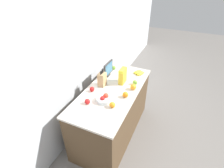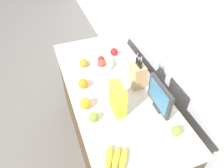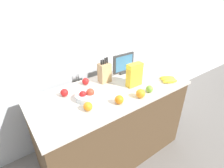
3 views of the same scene
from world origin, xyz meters
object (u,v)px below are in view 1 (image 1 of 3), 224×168
at_px(apple_leftmost, 135,82).
at_px(orange_front_right, 112,105).
at_px(knife_block, 102,79).
at_px(cereal_box, 123,75).
at_px(apple_front, 114,68).
at_px(small_monitor, 108,69).
at_px(apple_near_bananas, 92,89).
at_px(fruit_bowl, 104,99).
at_px(apple_by_knife_block, 87,101).
at_px(banana_bunch, 139,73).
at_px(orange_by_cereal, 133,87).
at_px(orange_mid_left, 125,95).

xyz_separation_m(apple_leftmost, orange_front_right, (-0.65, 0.10, 0.00)).
bearing_deg(knife_block, cereal_box, -51.30).
bearing_deg(apple_front, small_monitor, -177.45).
bearing_deg(small_monitor, apple_front, 2.55).
relative_size(small_monitor, apple_near_bananas, 3.89).
distance_m(small_monitor, apple_leftmost, 0.51).
bearing_deg(fruit_bowl, apple_near_bananas, 63.87).
relative_size(cereal_box, apple_near_bananas, 3.32).
xyz_separation_m(cereal_box, apple_leftmost, (0.03, -0.20, -0.10)).
bearing_deg(apple_by_knife_block, knife_block, 2.85).
distance_m(knife_block, apple_front, 0.56).
bearing_deg(banana_bunch, apple_near_bananas, 148.81).
height_order(knife_block, small_monitor, knife_block).
bearing_deg(orange_by_cereal, fruit_bowl, 147.43).
relative_size(cereal_box, orange_by_cereal, 2.82).
bearing_deg(fruit_bowl, cereal_box, -5.76).
bearing_deg(fruit_bowl, orange_mid_left, -49.09).
height_order(knife_block, apple_front, knife_block).
xyz_separation_m(banana_bunch, apple_leftmost, (-0.35, -0.04, 0.02)).
relative_size(banana_bunch, orange_mid_left, 2.61).
xyz_separation_m(apple_by_knife_block, apple_front, (1.04, 0.07, -0.00)).
height_order(small_monitor, apple_front, small_monitor).
xyz_separation_m(knife_block, apple_near_bananas, (-0.21, 0.06, -0.07)).
relative_size(apple_front, orange_front_right, 0.92).
xyz_separation_m(knife_block, small_monitor, (0.30, 0.04, 0.03)).
bearing_deg(apple_leftmost, small_monitor, 82.60).
height_order(apple_by_knife_block, orange_by_cereal, orange_by_cereal).
bearing_deg(small_monitor, cereal_box, -107.47).
xyz_separation_m(apple_front, orange_front_right, (-0.96, -0.41, 0.00)).
height_order(knife_block, banana_bunch, knife_block).
distance_m(banana_bunch, orange_by_cereal, 0.50).
bearing_deg(orange_mid_left, knife_block, 72.81).
relative_size(cereal_box, banana_bunch, 1.15).
bearing_deg(small_monitor, orange_front_right, -150.99).
height_order(cereal_box, orange_by_cereal, cereal_box).
height_order(fruit_bowl, apple_leftmost, fruit_bowl).
distance_m(small_monitor, apple_by_knife_block, 0.79).
xyz_separation_m(apple_leftmost, orange_mid_left, (-0.37, 0.02, 0.00)).
height_order(apple_front, apple_leftmost, same).
relative_size(small_monitor, orange_front_right, 3.69).
bearing_deg(orange_mid_left, apple_front, 35.26).
relative_size(apple_by_knife_block, orange_by_cereal, 0.87).
relative_size(apple_near_bananas, apple_front, 1.03).
bearing_deg(apple_near_bananas, apple_by_knife_block, -162.42).
bearing_deg(cereal_box, orange_by_cereal, -117.36).
distance_m(knife_block, banana_bunch, 0.73).
relative_size(cereal_box, apple_front, 3.41).
xyz_separation_m(cereal_box, apple_by_knife_block, (-0.69, 0.23, -0.10)).
height_order(cereal_box, apple_near_bananas, cereal_box).
bearing_deg(cereal_box, apple_by_knife_block, 161.55).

